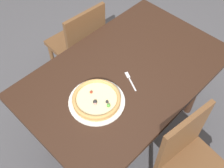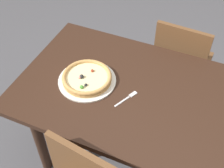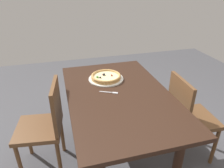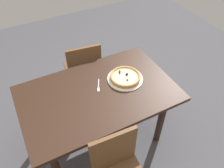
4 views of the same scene
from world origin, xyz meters
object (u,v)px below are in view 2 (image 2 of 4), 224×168
Objects in this scene: dining_table at (136,104)px; plate at (87,81)px; pizza at (87,78)px; fork at (128,98)px; chair_far at (181,63)px.

plate is at bearing -172.64° from dining_table.
pizza is 0.27m from fork.
chair_far is at bearing 57.91° from pizza.
fork is at bearing -5.88° from pizza.
fork is (0.27, -0.03, -0.03)m from pizza.
plate is 0.03m from pizza.
chair_far is 0.87m from plate.
dining_table is 0.33m from plate.
plate is (-0.31, -0.04, 0.12)m from dining_table.
fork is (-0.17, -0.72, 0.28)m from chair_far.
dining_table is at bearing -2.08° from fork.
chair_far reaches higher than fork.
chair_far is at bearing 57.90° from plate.
plate is 1.17× the size of pizza.
pizza reaches higher than fork.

